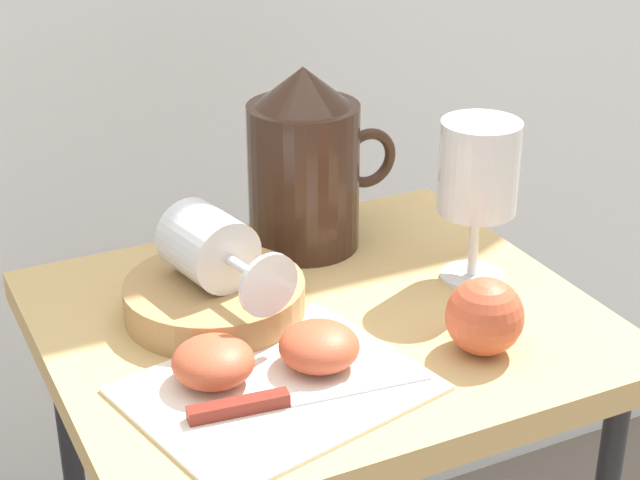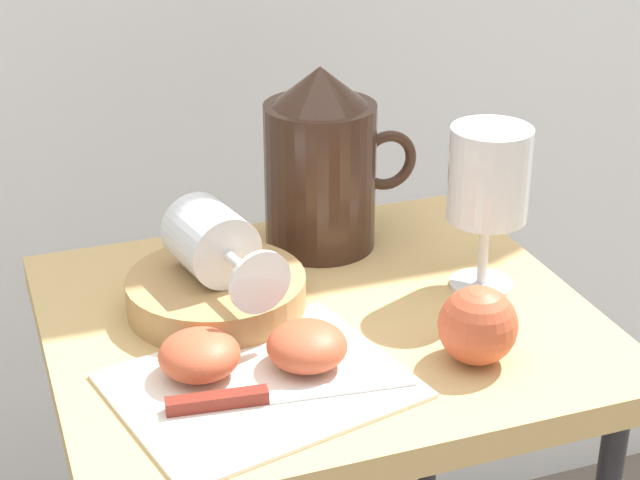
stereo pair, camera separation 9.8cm
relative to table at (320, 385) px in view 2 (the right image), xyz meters
The scene contains 10 objects.
table is the anchor object (origin of this frame).
linen_napkin 0.16m from the table, 131.77° to the right, with size 0.24×0.19×0.00m, color silver.
basket_tray 0.14m from the table, 153.54° to the left, with size 0.17×0.17×0.04m, color #AD8451.
pitcher 0.23m from the table, 69.86° to the left, with size 0.17×0.12×0.20m.
wine_glass_upright 0.26m from the table, ahead, with size 0.08×0.08×0.17m.
wine_glass_tipped_near 0.18m from the table, 152.27° to the left, with size 0.09×0.15×0.07m.
apple_half_left 0.18m from the table, 152.73° to the right, with size 0.07×0.07×0.04m, color #C15133.
apple_half_right 0.14m from the table, 116.48° to the right, with size 0.07×0.07×0.04m, color #C15133.
apple_whole 0.20m from the table, 50.14° to the right, with size 0.07×0.07×0.07m, color #C15133.
knife 0.18m from the table, 129.03° to the right, with size 0.21×0.04×0.01m.
Camera 2 is at (-0.30, -0.83, 1.21)m, focal length 59.01 mm.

